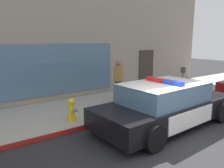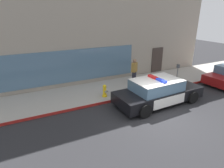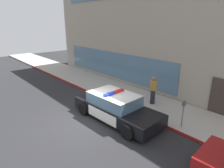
{
  "view_description": "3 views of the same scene",
  "coord_description": "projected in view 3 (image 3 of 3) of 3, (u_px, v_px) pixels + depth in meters",
  "views": [
    {
      "loc": [
        -4.42,
        -3.09,
        2.67
      ],
      "look_at": [
        -0.24,
        2.7,
        1.25
      ],
      "focal_mm": 36.06,
      "sensor_mm": 36.0,
      "label": 1
    },
    {
      "loc": [
        -5.62,
        -6.14,
        4.73
      ],
      "look_at": [
        -1.28,
        2.62,
        1.06
      ],
      "focal_mm": 30.95,
      "sensor_mm": 36.0,
      "label": 2
    },
    {
      "loc": [
        7.6,
        -4.84,
        4.91
      ],
      "look_at": [
        -1.29,
        3.04,
        1.05
      ],
      "focal_mm": 30.93,
      "sensor_mm": 36.0,
      "label": 3
    }
  ],
  "objects": [
    {
      "name": "police_cruiser",
      "position": [
        116.0,
        107.0,
        10.02
      ],
      "size": [
        4.97,
        2.25,
        1.49
      ],
      "rotation": [
        0.0,
        0.0,
        0.04
      ],
      "color": "black",
      "rests_on": "ground"
    },
    {
      "name": "ground",
      "position": [
        85.0,
        121.0,
        9.98
      ],
      "size": [
        48.0,
        48.0,
        0.0
      ],
      "primitive_type": "plane",
      "color": "#262628"
    },
    {
      "name": "parking_meter",
      "position": [
        183.0,
        109.0,
        8.83
      ],
      "size": [
        0.12,
        0.18,
        1.34
      ],
      "color": "slate",
      "rests_on": "sidewalk"
    },
    {
      "name": "curb_red_paint",
      "position": [
        120.0,
        106.0,
        11.57
      ],
      "size": [
        28.8,
        0.04,
        0.14
      ],
      "primitive_type": "cube",
      "color": "maroon",
      "rests_on": "ground"
    },
    {
      "name": "sidewalk",
      "position": [
        138.0,
        99.0,
        12.58
      ],
      "size": [
        48.0,
        3.15,
        0.15
      ],
      "primitive_type": "cube",
      "color": "#A39E93",
      "rests_on": "ground"
    },
    {
      "name": "fire_hydrant",
      "position": [
        111.0,
        91.0,
        12.87
      ],
      "size": [
        0.34,
        0.39,
        0.73
      ],
      "color": "gold",
      "rests_on": "sidewalk"
    },
    {
      "name": "storefront_building",
      "position": [
        180.0,
        21.0,
        17.06
      ],
      "size": [
        20.4,
        11.7,
        9.94
      ],
      "color": "gray",
      "rests_on": "ground"
    },
    {
      "name": "pedestrian_on_sidewalk",
      "position": [
        153.0,
        90.0,
        11.49
      ],
      "size": [
        0.48,
        0.42,
        1.71
      ],
      "rotation": [
        0.0,
        0.0,
        2.09
      ],
      "color": "#23232D",
      "rests_on": "sidewalk"
    }
  ]
}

